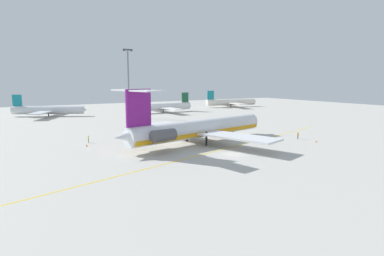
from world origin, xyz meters
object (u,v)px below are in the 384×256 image
object	(u,v)px
ground_crew_near_nose	(202,123)
ground_crew_near_tail	(88,138)
airliner_mid_right	(162,107)
safety_cone_wingtip	(316,141)
ground_crew_portside	(298,135)
airliner_far_right	(232,102)
airliner_mid_left	(50,110)
main_jetliner	(196,129)
light_mast	(128,81)
safety_cone_nose	(87,145)

from	to	relation	value
ground_crew_near_nose	ground_crew_near_tail	distance (m)	39.52
ground_crew_near_tail	airliner_mid_right	bearing A→B (deg)	69.81
ground_crew_near_nose	safety_cone_wingtip	size ratio (longest dim) A/B	3.32
airliner_mid_right	ground_crew_portside	bearing A→B (deg)	87.57
airliner_far_right	ground_crew_portside	distance (m)	102.42
airliner_mid_right	airliner_far_right	world-z (taller)	airliner_far_right
airliner_mid_left	airliner_far_right	bearing A→B (deg)	26.31
ground_crew_portside	main_jetliner	bearing A→B (deg)	-102.13
ground_crew_near_nose	ground_crew_portside	xyz separation A→B (m)	(10.12, -31.19, -0.03)
airliner_mid_right	ground_crew_near_tail	world-z (taller)	airliner_mid_right
main_jetliner	airliner_mid_left	size ratio (longest dim) A/B	1.56
light_mast	main_jetliner	bearing A→B (deg)	-94.53
ground_crew_near_nose	airliner_mid_right	bearing A→B (deg)	16.38
airliner_mid_right	airliner_far_right	xyz separation A→B (m)	(49.06, 9.01, 0.06)
ground_crew_near_nose	safety_cone_wingtip	xyz separation A→B (m)	(10.32, -36.80, -0.88)
airliner_mid_right	ground_crew_near_tail	distance (m)	75.88
main_jetliner	ground_crew_near_tail	world-z (taller)	main_jetliner
ground_crew_near_tail	safety_cone_wingtip	world-z (taller)	ground_crew_near_tail
airliner_mid_left	ground_crew_portside	world-z (taller)	airliner_mid_left
airliner_far_right	light_mast	size ratio (longest dim) A/B	1.13
airliner_far_right	ground_crew_near_nose	distance (m)	83.03
airliner_far_right	safety_cone_wingtip	size ratio (longest dim) A/B	56.99
ground_crew_near_nose	safety_cone_wingtip	distance (m)	38.23
main_jetliner	ground_crew_portside	distance (m)	27.59
airliner_mid_right	ground_crew_near_nose	bearing A→B (deg)	76.60
ground_crew_near_nose	safety_cone_nose	xyz separation A→B (m)	(-39.91, -13.05, -0.88)
safety_cone_nose	light_mast	bearing A→B (deg)	60.79
airliner_mid_right	safety_cone_nose	size ratio (longest dim) A/B	56.02
ground_crew_near_tail	safety_cone_nose	xyz separation A→B (m)	(-1.38, -4.24, -0.86)
main_jetliner	safety_cone_wingtip	size ratio (longest dim) A/B	83.66
airliner_mid_left	airliner_mid_right	world-z (taller)	airliner_mid_left
airliner_mid_left	safety_cone_wingtip	bearing A→B (deg)	-36.59
ground_crew_portside	safety_cone_nose	bearing A→B (deg)	-104.86
airliner_far_right	ground_crew_portside	bearing A→B (deg)	-106.02
safety_cone_wingtip	light_mast	xyz separation A→B (m)	(-21.60, 74.98, 14.77)
airliner_mid_right	ground_crew_near_tail	xyz separation A→B (m)	(-47.60, -59.07, -1.58)
ground_crew_near_tail	ground_crew_portside	distance (m)	53.56
airliner_far_right	light_mast	bearing A→B (deg)	-151.17
airliner_mid_right	ground_crew_portside	distance (m)	81.47
airliner_mid_right	safety_cone_wingtip	bearing A→B (deg)	87.66
ground_crew_near_nose	safety_cone_nose	world-z (taller)	ground_crew_near_nose
airliner_mid_right	light_mast	distance (m)	26.68
airliner_far_right	ground_crew_near_tail	bearing A→B (deg)	-132.91
ground_crew_portside	safety_cone_wingtip	xyz separation A→B (m)	(0.20, -5.60, -0.85)
ground_crew_near_tail	light_mast	xyz separation A→B (m)	(27.26, 46.99, 13.92)
airliner_mid_left	safety_cone_nose	xyz separation A→B (m)	(-1.17, -72.42, -2.45)
main_jetliner	safety_cone_nose	xyz separation A→B (m)	(-23.79, 10.02, -3.41)
airliner_mid_left	light_mast	xyz separation A→B (m)	(27.47, -21.19, 12.32)
ground_crew_portside	airliner_far_right	bearing A→B (deg)	157.11
airliner_mid_right	safety_cone_wingtip	size ratio (longest dim) A/B	56.02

